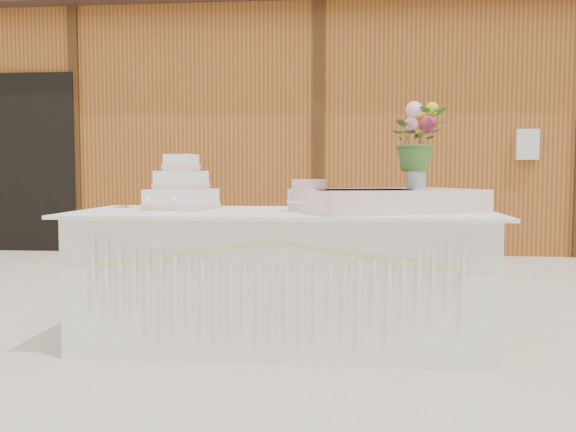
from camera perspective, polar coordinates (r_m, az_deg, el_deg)
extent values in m
plane|color=beige|center=(3.81, -0.45, -11.18)|extent=(80.00, 80.00, 0.00)
cube|color=#AD5624|center=(9.68, 3.33, 7.02)|extent=(12.00, 4.00, 3.00)
cube|color=#392720|center=(9.90, 3.37, 16.60)|extent=(12.60, 4.60, 0.30)
cube|color=white|center=(3.73, -0.45, -5.62)|extent=(2.28, 0.88, 0.75)
cube|color=white|center=(3.69, -0.46, 0.29)|extent=(2.40, 1.00, 0.02)
cube|color=white|center=(3.90, -9.43, 1.48)|extent=(0.40, 0.40, 0.12)
cube|color=#FFBAA1|center=(3.90, -9.43, 0.95)|extent=(0.41, 0.41, 0.03)
cube|color=white|center=(3.90, -9.45, 3.17)|extent=(0.29, 0.29, 0.11)
cube|color=#FFBAA1|center=(3.90, -9.45, 2.72)|extent=(0.30, 0.30, 0.03)
cube|color=white|center=(3.90, -9.47, 4.70)|extent=(0.19, 0.19, 0.10)
cube|color=#FFBAA1|center=(3.90, -9.47, 4.33)|extent=(0.20, 0.20, 0.03)
cylinder|color=white|center=(3.64, 1.87, 0.50)|extent=(0.22, 0.22, 0.01)
cylinder|color=white|center=(3.64, 1.87, 0.93)|extent=(0.06, 0.06, 0.04)
cylinder|color=white|center=(3.64, 1.87, 1.33)|extent=(0.25, 0.25, 0.01)
cylinder|color=#EAA9AC|center=(3.63, 1.87, 2.34)|extent=(0.20, 0.20, 0.12)
cube|color=#FFD8CD|center=(3.68, 8.91, 1.37)|extent=(1.15, 0.98, 0.13)
cylinder|color=silver|center=(3.72, 11.35, 3.51)|extent=(0.11, 0.11, 0.15)
imported|color=#3D6327|center=(3.73, 11.41, 7.40)|extent=(0.37, 0.34, 0.35)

